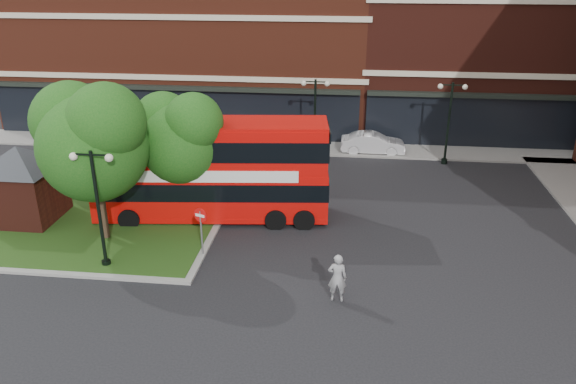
# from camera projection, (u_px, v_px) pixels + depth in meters

# --- Properties ---
(ground) EXTENTS (120.00, 120.00, 0.00)m
(ground) POSITION_uv_depth(u_px,v_px,m) (238.00, 277.00, 22.21)
(ground) COLOR black
(ground) RESTS_ON ground
(pavement_far) EXTENTS (44.00, 3.00, 0.12)m
(pavement_far) POSITION_uv_depth(u_px,v_px,m) (286.00, 147.00, 37.30)
(pavement_far) COLOR slate
(pavement_far) RESTS_ON ground
(terrace_far_left) EXTENTS (26.00, 12.00, 14.00)m
(terrace_far_left) POSITION_uv_depth(u_px,v_px,m) (192.00, 25.00, 42.32)
(terrace_far_left) COLOR maroon
(terrace_far_left) RESTS_ON ground
(terrace_far_right) EXTENTS (18.00, 12.00, 16.00)m
(terrace_far_right) POSITION_uv_depth(u_px,v_px,m) (495.00, 14.00, 39.64)
(terrace_far_right) COLOR #471911
(terrace_far_right) RESTS_ON ground
(traffic_island) EXTENTS (12.60, 7.60, 0.15)m
(traffic_island) POSITION_uv_depth(u_px,v_px,m) (79.00, 232.00, 25.77)
(traffic_island) COLOR gray
(traffic_island) RESTS_ON ground
(kiosk) EXTENTS (6.51, 6.51, 3.60)m
(kiosk) POSITION_uv_depth(u_px,v_px,m) (21.00, 176.00, 26.13)
(kiosk) COLOR #471911
(kiosk) RESTS_ON traffic_island
(tree_island_west) EXTENTS (5.40, 4.71, 7.21)m
(tree_island_west) POSITION_uv_depth(u_px,v_px,m) (91.00, 137.00, 23.40)
(tree_island_west) COLOR #2D2116
(tree_island_west) RESTS_ON ground
(tree_island_east) EXTENTS (4.46, 3.90, 6.29)m
(tree_island_east) POSITION_uv_depth(u_px,v_px,m) (179.00, 134.00, 25.58)
(tree_island_east) COLOR #2D2116
(tree_island_east) RESTS_ON ground
(lamp_island) EXTENTS (1.72, 0.36, 5.00)m
(lamp_island) POSITION_uv_depth(u_px,v_px,m) (98.00, 204.00, 21.87)
(lamp_island) COLOR black
(lamp_island) RESTS_ON ground
(lamp_far_left) EXTENTS (1.72, 0.36, 5.00)m
(lamp_far_left) POSITION_uv_depth(u_px,v_px,m) (315.00, 115.00, 34.19)
(lamp_far_left) COLOR black
(lamp_far_left) RESTS_ON ground
(lamp_far_right) EXTENTS (1.72, 0.36, 5.00)m
(lamp_far_right) POSITION_uv_depth(u_px,v_px,m) (449.00, 119.00, 33.36)
(lamp_far_right) COLOR black
(lamp_far_right) RESTS_ON ground
(bus) EXTENTS (11.21, 3.62, 4.20)m
(bus) POSITION_uv_depth(u_px,v_px,m) (210.00, 164.00, 26.30)
(bus) COLOR red
(bus) RESTS_ON ground
(woman) EXTENTS (0.69, 0.46, 1.90)m
(woman) POSITION_uv_depth(u_px,v_px,m) (337.00, 278.00, 20.39)
(woman) COLOR gray
(woman) RESTS_ON ground
(car_silver) EXTENTS (3.75, 1.59, 1.26)m
(car_silver) POSITION_uv_depth(u_px,v_px,m) (210.00, 145.00, 35.74)
(car_silver) COLOR silver
(car_silver) RESTS_ON ground
(car_white) EXTENTS (4.08, 1.44, 1.34)m
(car_white) POSITION_uv_depth(u_px,v_px,m) (373.00, 143.00, 36.02)
(car_white) COLOR silver
(car_white) RESTS_ON ground
(no_entry_sign) EXTENTS (0.59, 0.26, 2.23)m
(no_entry_sign) POSITION_uv_depth(u_px,v_px,m) (201.00, 223.00, 23.16)
(no_entry_sign) COLOR slate
(no_entry_sign) RESTS_ON ground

